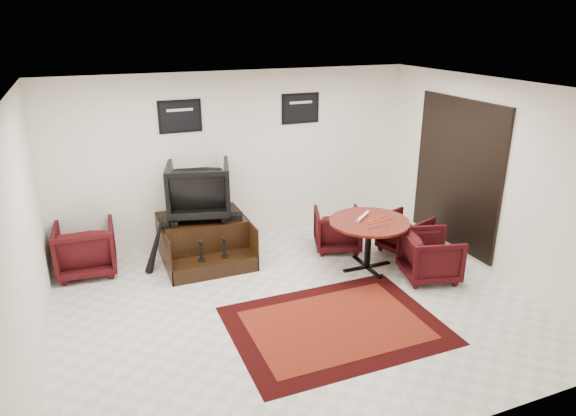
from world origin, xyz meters
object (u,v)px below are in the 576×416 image
(shine_chair, at_px, (199,186))
(shine_podium, at_px, (204,240))
(table_chair_window, at_px, (405,231))
(armchair_side, at_px, (85,246))
(table_chair_back, at_px, (337,227))
(meeting_table, at_px, (369,226))
(table_chair_corner, at_px, (430,254))

(shine_chair, bearing_deg, shine_podium, 104.30)
(shine_podium, xyz_separation_m, table_chair_window, (3.06, -0.96, 0.04))
(table_chair_window, bearing_deg, armchair_side, 56.96)
(shine_chair, bearing_deg, table_chair_back, 178.47)
(shine_chair, relative_size, table_chair_back, 1.30)
(armchair_side, distance_m, meeting_table, 4.17)
(shine_podium, height_order, table_chair_back, table_chair_back)
(table_chair_back, bearing_deg, table_chair_corner, 138.22)
(meeting_table, height_order, table_chair_corner, meeting_table)
(shine_podium, relative_size, table_chair_back, 1.81)
(shine_chair, xyz_separation_m, table_chair_corner, (2.86, -2.01, -0.76))
(shine_podium, distance_m, table_chair_corner, 3.42)
(table_chair_back, height_order, table_chair_window, table_chair_back)
(table_chair_corner, bearing_deg, table_chair_window, 2.60)
(meeting_table, xyz_separation_m, table_chair_back, (-0.09, 0.81, -0.31))
(table_chair_window, xyz_separation_m, table_chair_corner, (-0.20, -0.92, 0.04))
(table_chair_back, relative_size, table_chair_corner, 0.96)
(shine_podium, bearing_deg, table_chair_window, -17.35)
(shine_chair, distance_m, table_chair_corner, 3.58)
(shine_chair, relative_size, table_chair_corner, 1.25)
(table_chair_corner, bearing_deg, shine_podium, 71.57)
(armchair_side, bearing_deg, table_chair_window, 170.11)
(shine_chair, bearing_deg, armchair_side, 13.15)
(meeting_table, distance_m, table_chair_window, 0.98)
(shine_chair, distance_m, table_chair_back, 2.31)
(shine_chair, height_order, meeting_table, shine_chair)
(shine_podium, bearing_deg, shine_chair, 90.00)
(table_chair_back, xyz_separation_m, table_chair_window, (0.96, -0.50, -0.02))
(table_chair_back, height_order, table_chair_corner, table_chair_corner)
(table_chair_window, bearing_deg, shine_chair, 50.58)
(armchair_side, xyz_separation_m, table_chair_back, (3.81, -0.63, -0.05))
(shine_podium, bearing_deg, meeting_table, -29.98)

